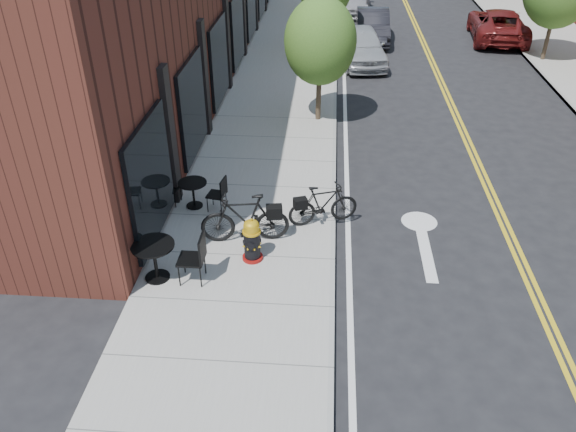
{
  "coord_description": "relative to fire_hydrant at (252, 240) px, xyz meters",
  "views": [
    {
      "loc": [
        -0.28,
        -8.06,
        7.39
      ],
      "look_at": [
        -1.03,
        1.76,
        1.0
      ],
      "focal_mm": 35.0,
      "sensor_mm": 36.0,
      "label": 1
    }
  ],
  "objects": [
    {
      "name": "bistro_set_c",
      "position": [
        -1.85,
        -0.78,
        0.07
      ],
      "size": [
        1.98,
        0.86,
        1.08
      ],
      "rotation": [
        0.0,
        0.0,
        0.0
      ],
      "color": "black",
      "rests_on": "sidewalk_near"
    },
    {
      "name": "fire_hydrant",
      "position": [
        0.0,
        0.0,
        0.0
      ],
      "size": [
        0.57,
        0.57,
        1.0
      ],
      "rotation": [
        0.0,
        0.0,
        0.41
      ],
      "color": "maroon",
      "rests_on": "sidewalk_near"
    },
    {
      "name": "ground",
      "position": [
        1.75,
        -1.39,
        -0.6
      ],
      "size": [
        120.0,
        120.0,
        0.0
      ],
      "primitive_type": "plane",
      "color": "black",
      "rests_on": "ground"
    },
    {
      "name": "parked_car_a",
      "position": [
        2.74,
        13.85,
        0.13
      ],
      "size": [
        2.25,
        4.43,
        1.45
      ],
      "primitive_type": "imported",
      "rotation": [
        0.0,
        0.0,
        0.13
      ],
      "color": "#A0A4A8",
      "rests_on": "ground"
    },
    {
      "name": "parked_car_far",
      "position": [
        9.15,
        17.81,
        0.11
      ],
      "size": [
        2.8,
        5.24,
        1.4
      ],
      "primitive_type": "imported",
      "rotation": [
        0.0,
        0.0,
        3.05
      ],
      "color": "maroon",
      "rests_on": "ground"
    },
    {
      "name": "bistro_set_b",
      "position": [
        -1.69,
        1.99,
        -0.04
      ],
      "size": [
        1.64,
        0.8,
        0.87
      ],
      "rotation": [
        0.0,
        0.0,
        -0.18
      ],
      "color": "black",
      "rests_on": "sidewalk_near"
    },
    {
      "name": "bicycle_right",
      "position": [
        1.45,
        1.5,
        0.02
      ],
      "size": [
        1.72,
        0.98,
        0.99
      ],
      "primitive_type": "imported",
      "rotation": [
        0.0,
        0.0,
        1.91
      ],
      "color": "black",
      "rests_on": "sidewalk_near"
    },
    {
      "name": "tree_near_a",
      "position": [
        1.15,
        7.61,
        2.01
      ],
      "size": [
        2.2,
        2.2,
        3.81
      ],
      "color": "#382B1E",
      "rests_on": "sidewalk_near"
    },
    {
      "name": "parked_car_c",
      "position": [
        2.55,
        22.79,
        0.06
      ],
      "size": [
        2.22,
        4.67,
        1.31
      ],
      "primitive_type": "imported",
      "rotation": [
        0.0,
        0.0,
        -0.09
      ],
      "color": "#A3A2A7",
      "rests_on": "ground"
    },
    {
      "name": "bicycle_left",
      "position": [
        -0.24,
        0.66,
        0.11
      ],
      "size": [
        2.0,
        0.83,
        1.17
      ],
      "primitive_type": "imported",
      "rotation": [
        0.0,
        0.0,
        -1.42
      ],
      "color": "black",
      "rests_on": "sidewalk_near"
    },
    {
      "name": "parked_car_b",
      "position": [
        3.35,
        17.23,
        0.09
      ],
      "size": [
        1.49,
        4.18,
        1.37
      ],
      "primitive_type": "imported",
      "rotation": [
        0.0,
        0.0,
        -0.01
      ],
      "color": "black",
      "rests_on": "ground"
    },
    {
      "name": "sidewalk_near",
      "position": [
        -0.25,
        8.61,
        -0.54
      ],
      "size": [
        4.0,
        70.0,
        0.12
      ],
      "primitive_type": "cube",
      "color": "#9E9B93",
      "rests_on": "ground"
    }
  ]
}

